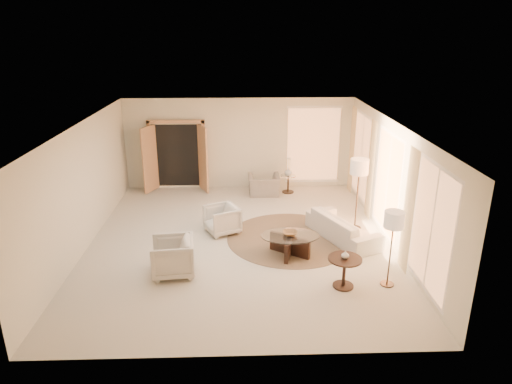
{
  "coord_description": "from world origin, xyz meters",
  "views": [
    {
      "loc": [
        0.06,
        -9.76,
        4.76
      ],
      "look_at": [
        0.4,
        0.4,
        1.1
      ],
      "focal_mm": 32.0,
      "sensor_mm": 36.0,
      "label": 1
    }
  ],
  "objects_px": {
    "accent_chair": "(264,182)",
    "floor_lamp_near": "(359,170)",
    "side_table": "(288,182)",
    "armchair_left": "(222,218)",
    "bowl": "(290,233)",
    "floor_lamp_far": "(394,223)",
    "end_vase": "(345,255)",
    "side_vase": "(288,172)",
    "coffee_table": "(290,242)",
    "end_table": "(344,267)",
    "sofa": "(343,227)",
    "armchair_right": "(173,255)"
  },
  "relations": [
    {
      "from": "end_vase",
      "to": "side_vase",
      "type": "bearing_deg",
      "value": 95.59
    },
    {
      "from": "armchair_right",
      "to": "side_table",
      "type": "bearing_deg",
      "value": 143.16
    },
    {
      "from": "coffee_table",
      "to": "side_vase",
      "type": "bearing_deg",
      "value": 84.75
    },
    {
      "from": "end_table",
      "to": "end_vase",
      "type": "xyz_separation_m",
      "value": [
        0.0,
        0.0,
        0.27
      ]
    },
    {
      "from": "armchair_right",
      "to": "end_table",
      "type": "height_order",
      "value": "armchair_right"
    },
    {
      "from": "side_table",
      "to": "floor_lamp_near",
      "type": "relative_size",
      "value": 0.3
    },
    {
      "from": "side_vase",
      "to": "bowl",
      "type": "bearing_deg",
      "value": -95.25
    },
    {
      "from": "sofa",
      "to": "armchair_right",
      "type": "distance_m",
      "value": 4.12
    },
    {
      "from": "floor_lamp_near",
      "to": "floor_lamp_far",
      "type": "height_order",
      "value": "floor_lamp_near"
    },
    {
      "from": "armchair_left",
      "to": "end_vase",
      "type": "bearing_deg",
      "value": 18.31
    },
    {
      "from": "accent_chair",
      "to": "side_table",
      "type": "distance_m",
      "value": 0.78
    },
    {
      "from": "accent_chair",
      "to": "side_vase",
      "type": "xyz_separation_m",
      "value": [
        0.75,
        0.17,
        0.26
      ]
    },
    {
      "from": "sofa",
      "to": "armchair_left",
      "type": "xyz_separation_m",
      "value": [
        -2.89,
        0.44,
        0.08
      ]
    },
    {
      "from": "sofa",
      "to": "armchair_right",
      "type": "bearing_deg",
      "value": 87.31
    },
    {
      "from": "armchair_left",
      "to": "bowl",
      "type": "bearing_deg",
      "value": 26.63
    },
    {
      "from": "coffee_table",
      "to": "bowl",
      "type": "relative_size",
      "value": 5.24
    },
    {
      "from": "floor_lamp_near",
      "to": "bowl",
      "type": "distance_m",
      "value": 2.46
    },
    {
      "from": "coffee_table",
      "to": "end_table",
      "type": "bearing_deg",
      "value": -56.52
    },
    {
      "from": "armchair_left",
      "to": "floor_lamp_near",
      "type": "xyz_separation_m",
      "value": [
        3.33,
        0.13,
        1.16
      ]
    },
    {
      "from": "armchair_right",
      "to": "floor_lamp_near",
      "type": "relative_size",
      "value": 0.47
    },
    {
      "from": "armchair_left",
      "to": "armchair_right",
      "type": "relative_size",
      "value": 0.89
    },
    {
      "from": "bowl",
      "to": "side_vase",
      "type": "bearing_deg",
      "value": 84.75
    },
    {
      "from": "armchair_right",
      "to": "end_vase",
      "type": "distance_m",
      "value": 3.44
    },
    {
      "from": "floor_lamp_far",
      "to": "side_vase",
      "type": "distance_m",
      "value": 5.64
    },
    {
      "from": "accent_chair",
      "to": "coffee_table",
      "type": "bearing_deg",
      "value": 93.76
    },
    {
      "from": "armchair_left",
      "to": "side_vase",
      "type": "bearing_deg",
      "value": 121.21
    },
    {
      "from": "armchair_left",
      "to": "side_vase",
      "type": "distance_m",
      "value": 3.46
    },
    {
      "from": "armchair_left",
      "to": "side_table",
      "type": "bearing_deg",
      "value": 121.21
    },
    {
      "from": "end_table",
      "to": "end_vase",
      "type": "relative_size",
      "value": 4.18
    },
    {
      "from": "sofa",
      "to": "accent_chair",
      "type": "height_order",
      "value": "accent_chair"
    },
    {
      "from": "bowl",
      "to": "end_table",
      "type": "bearing_deg",
      "value": -56.52
    },
    {
      "from": "accent_chair",
      "to": "coffee_table",
      "type": "xyz_separation_m",
      "value": [
        0.38,
        -3.91,
        -0.11
      ]
    },
    {
      "from": "sofa",
      "to": "floor_lamp_far",
      "type": "distance_m",
      "value": 2.39
    },
    {
      "from": "accent_chair",
      "to": "side_table",
      "type": "relative_size",
      "value": 1.7
    },
    {
      "from": "sofa",
      "to": "coffee_table",
      "type": "distance_m",
      "value": 1.56
    },
    {
      "from": "end_vase",
      "to": "armchair_left",
      "type": "bearing_deg",
      "value": 133.38
    },
    {
      "from": "side_vase",
      "to": "armchair_right",
      "type": "bearing_deg",
      "value": -120.4
    },
    {
      "from": "side_table",
      "to": "side_vase",
      "type": "distance_m",
      "value": 0.34
    },
    {
      "from": "floor_lamp_near",
      "to": "end_vase",
      "type": "xyz_separation_m",
      "value": [
        -0.88,
        -2.72,
        -0.85
      ]
    },
    {
      "from": "sofa",
      "to": "floor_lamp_near",
      "type": "height_order",
      "value": "floor_lamp_near"
    },
    {
      "from": "armchair_right",
      "to": "floor_lamp_far",
      "type": "height_order",
      "value": "floor_lamp_far"
    },
    {
      "from": "floor_lamp_near",
      "to": "side_vase",
      "type": "height_order",
      "value": "floor_lamp_near"
    },
    {
      "from": "coffee_table",
      "to": "side_vase",
      "type": "relative_size",
      "value": 6.75
    },
    {
      "from": "armchair_right",
      "to": "accent_chair",
      "type": "distance_m",
      "value": 5.12
    },
    {
      "from": "armchair_left",
      "to": "bowl",
      "type": "height_order",
      "value": "armchair_left"
    },
    {
      "from": "armchair_left",
      "to": "armchair_right",
      "type": "xyz_separation_m",
      "value": [
        -0.93,
        -1.98,
        0.05
      ]
    },
    {
      "from": "coffee_table",
      "to": "bowl",
      "type": "bearing_deg",
      "value": -90.0
    },
    {
      "from": "armchair_left",
      "to": "end_vase",
      "type": "relative_size",
      "value": 4.86
    },
    {
      "from": "coffee_table",
      "to": "side_vase",
      "type": "distance_m",
      "value": 4.12
    },
    {
      "from": "accent_chair",
      "to": "floor_lamp_near",
      "type": "xyz_separation_m",
      "value": [
        2.17,
        -2.57,
        1.14
      ]
    }
  ]
}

